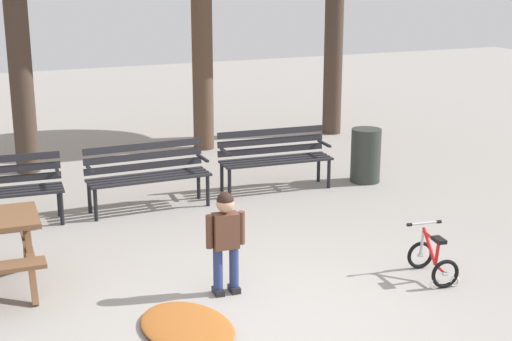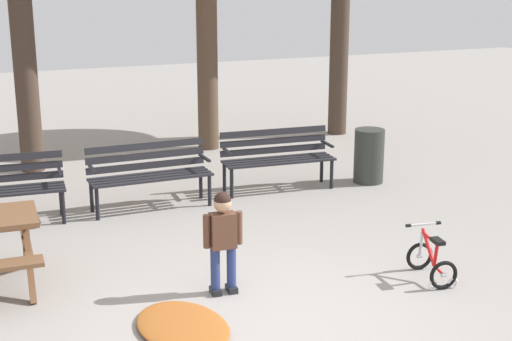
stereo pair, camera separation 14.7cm
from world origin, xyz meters
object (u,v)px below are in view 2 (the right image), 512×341
object	(u,v)px
park_bench_left	(149,170)
trash_bin	(369,156)
park_bench_right	(277,154)
kids_bicycle	(432,261)
child_standing	(223,235)

from	to	relation	value
park_bench_left	trash_bin	size ratio (longest dim) A/B	2.01
park_bench_left	trash_bin	xyz separation A→B (m)	(3.30, -0.07, -0.11)
park_bench_right	kids_bicycle	bearing A→B (deg)	-87.86
kids_bicycle	park_bench_left	bearing A→B (deg)	120.77
trash_bin	park_bench_right	bearing A→B (deg)	171.15
park_bench_left	kids_bicycle	world-z (taller)	park_bench_left
park_bench_left	kids_bicycle	xyz separation A→B (m)	(2.04, -3.43, -0.31)
park_bench_right	child_standing	distance (m)	3.63
child_standing	park_bench_right	bearing A→B (deg)	57.68
park_bench_right	child_standing	xyz separation A→B (m)	(-1.94, -3.07, 0.10)
child_standing	kids_bicycle	xyz separation A→B (m)	(2.08, -0.51, -0.41)
child_standing	park_bench_left	bearing A→B (deg)	89.31
park_bench_right	child_standing	size ratio (longest dim) A/B	1.57
park_bench_right	child_standing	world-z (taller)	child_standing
child_standing	kids_bicycle	distance (m)	2.18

